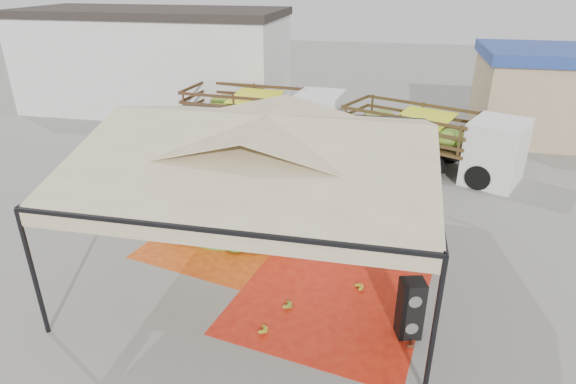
% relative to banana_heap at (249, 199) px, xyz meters
% --- Properties ---
extents(ground, '(90.00, 90.00, 0.00)m').
position_rel_banana_heap_xyz_m(ground, '(1.19, -2.11, -0.65)').
color(ground, slate).
rests_on(ground, ground).
extents(canopy_tent, '(8.10, 8.10, 4.00)m').
position_rel_banana_heap_xyz_m(canopy_tent, '(1.19, -2.11, 2.65)').
color(canopy_tent, black).
rests_on(canopy_tent, ground).
extents(building_white, '(14.30, 6.30, 5.40)m').
position_rel_banana_heap_xyz_m(building_white, '(-8.81, 11.89, 2.07)').
color(building_white, silver).
rests_on(building_white, ground).
extents(building_tan, '(6.30, 5.30, 4.10)m').
position_rel_banana_heap_xyz_m(building_tan, '(11.19, 10.89, 1.43)').
color(building_tan, tan).
rests_on(building_tan, ground).
extents(tarp_left, '(4.57, 4.43, 0.01)m').
position_rel_banana_heap_xyz_m(tarp_left, '(-0.39, -1.65, -0.64)').
color(tarp_left, orange).
rests_on(tarp_left, ground).
extents(tarp_right, '(5.03, 5.21, 0.01)m').
position_rel_banana_heap_xyz_m(tarp_right, '(3.08, -3.67, -0.64)').
color(tarp_right, red).
rests_on(tarp_right, ground).
extents(banana_heap, '(7.55, 7.01, 1.29)m').
position_rel_banana_heap_xyz_m(banana_heap, '(0.00, 0.00, 0.00)').
color(banana_heap, '#387A19').
rests_on(banana_heap, ground).
extents(hand_yellow_a, '(0.57, 0.53, 0.21)m').
position_rel_banana_heap_xyz_m(hand_yellow_a, '(3.66, -3.19, -0.54)').
color(hand_yellow_a, gold).
rests_on(hand_yellow_a, ground).
extents(hand_yellow_b, '(0.46, 0.38, 0.21)m').
position_rel_banana_heap_xyz_m(hand_yellow_b, '(1.73, -5.14, -0.54)').
color(hand_yellow_b, gold).
rests_on(hand_yellow_b, ground).
extents(hand_red_a, '(0.47, 0.43, 0.17)m').
position_rel_banana_heap_xyz_m(hand_red_a, '(4.89, -4.92, -0.56)').
color(hand_red_a, '#5F2615').
rests_on(hand_red_a, ground).
extents(hand_red_b, '(0.64, 0.61, 0.23)m').
position_rel_banana_heap_xyz_m(hand_red_b, '(4.89, -3.63, -0.53)').
color(hand_red_b, '#5D3115').
rests_on(hand_red_b, ground).
extents(hand_green, '(0.49, 0.41, 0.22)m').
position_rel_banana_heap_xyz_m(hand_green, '(2.06, -4.19, -0.54)').
color(hand_green, '#5A851B').
rests_on(hand_green, ground).
extents(hanging_bunches, '(3.24, 0.24, 0.20)m').
position_rel_banana_heap_xyz_m(hanging_bunches, '(1.82, -2.86, 1.97)').
color(hanging_bunches, '#457017').
rests_on(hanging_bunches, ground).
extents(speaker_stack, '(0.60, 0.55, 1.38)m').
position_rel_banana_heap_xyz_m(speaker_stack, '(4.89, -4.56, 0.04)').
color(speaker_stack, black).
rests_on(speaker_stack, ground).
extents(banana_leaves, '(0.96, 1.36, 3.70)m').
position_rel_banana_heap_xyz_m(banana_leaves, '(-0.84, -0.46, -0.65)').
color(banana_leaves, '#31741F').
rests_on(banana_leaves, ground).
extents(vendor, '(0.58, 0.40, 1.53)m').
position_rel_banana_heap_xyz_m(vendor, '(0.39, 2.19, 0.12)').
color(vendor, gray).
rests_on(vendor, ground).
extents(truck_left, '(7.28, 3.10, 2.43)m').
position_rel_banana_heap_xyz_m(truck_left, '(-1.20, 7.39, 0.85)').
color(truck_left, '#4D2F19').
rests_on(truck_left, ground).
extents(truck_right, '(7.14, 4.88, 2.33)m').
position_rel_banana_heap_xyz_m(truck_right, '(6.01, 5.61, 0.79)').
color(truck_right, '#4E3A1A').
rests_on(truck_right, ground).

